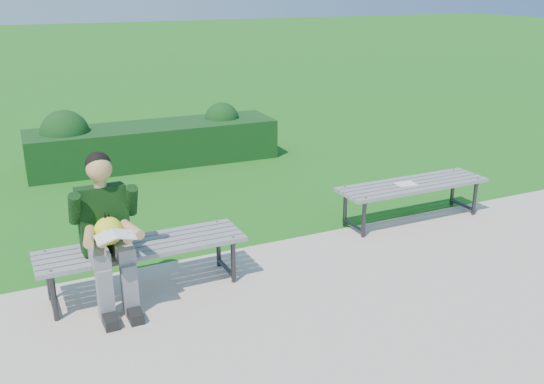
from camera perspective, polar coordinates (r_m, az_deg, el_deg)
name	(u,v)px	position (r m, az deg, el deg)	size (l,w,h in m)	color
ground	(267,245)	(6.45, -0.51, -5.00)	(80.00, 80.00, 0.00)	#25661A
walkway	(358,323)	(5.09, 8.06, -12.11)	(30.00, 3.50, 0.02)	#A6A08A
hedge	(148,141)	(9.43, -11.63, 4.69)	(3.75, 1.07, 0.92)	#113711
bench_left	(142,250)	(5.45, -12.12, -5.37)	(1.80, 0.50, 0.46)	slate
bench_right	(413,188)	(7.11, 13.10, 0.41)	(1.80, 0.50, 0.46)	slate
seated_boy	(107,228)	(5.19, -15.31, -3.27)	(0.56, 0.76, 1.31)	slate
paper_sheet	(406,184)	(7.04, 12.49, 0.75)	(0.24, 0.18, 0.01)	white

